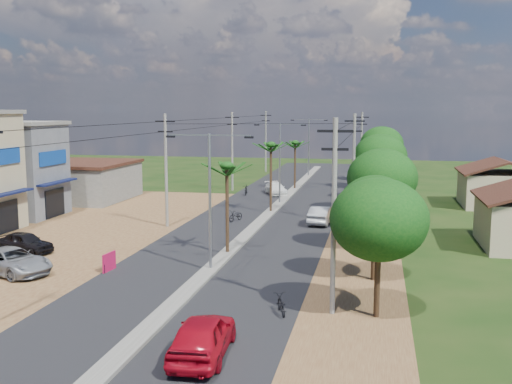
% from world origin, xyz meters
% --- Properties ---
extents(ground, '(160.00, 160.00, 0.00)m').
position_xyz_m(ground, '(0.00, 0.00, 0.00)').
color(ground, black).
rests_on(ground, ground).
extents(road, '(12.00, 110.00, 0.04)m').
position_xyz_m(road, '(0.00, 15.00, 0.02)').
color(road, black).
rests_on(road, ground).
extents(median, '(1.00, 90.00, 0.18)m').
position_xyz_m(median, '(0.00, 18.00, 0.09)').
color(median, '#605E56').
rests_on(median, ground).
extents(dirt_lot_west, '(18.00, 46.00, 0.04)m').
position_xyz_m(dirt_lot_west, '(-15.00, 8.00, 0.02)').
color(dirt_lot_west, brown).
rests_on(dirt_lot_west, ground).
extents(dirt_shoulder_east, '(5.00, 90.00, 0.03)m').
position_xyz_m(dirt_shoulder_east, '(8.50, 15.00, 0.01)').
color(dirt_shoulder_east, brown).
rests_on(dirt_shoulder_east, ground).
extents(shophouse_grey, '(9.00, 6.40, 8.30)m').
position_xyz_m(shophouse_grey, '(-21.98, 14.00, 4.16)').
color(shophouse_grey, '#54565C').
rests_on(shophouse_grey, ground).
extents(low_shed, '(10.40, 10.40, 3.95)m').
position_xyz_m(low_shed, '(-21.00, 24.00, 1.97)').
color(low_shed, '#605E56').
rests_on(low_shed, ground).
extents(house_east_far, '(7.60, 7.50, 4.60)m').
position_xyz_m(house_east_far, '(21.00, 28.00, 2.39)').
color(house_east_far, tan).
rests_on(house_east_far, ground).
extents(tree_east_a, '(4.40, 4.40, 6.37)m').
position_xyz_m(tree_east_a, '(9.50, -6.00, 4.49)').
color(tree_east_a, black).
rests_on(tree_east_a, ground).
extents(tree_east_b, '(4.00, 4.00, 5.83)m').
position_xyz_m(tree_east_b, '(9.30, 0.00, 4.11)').
color(tree_east_b, black).
rests_on(tree_east_b, ground).
extents(tree_east_c, '(4.60, 4.60, 6.83)m').
position_xyz_m(tree_east_c, '(9.70, 7.00, 4.86)').
color(tree_east_c, black).
rests_on(tree_east_c, ground).
extents(tree_east_d, '(4.20, 4.20, 6.13)m').
position_xyz_m(tree_east_d, '(9.40, 14.00, 4.34)').
color(tree_east_d, black).
rests_on(tree_east_d, ground).
extents(tree_east_e, '(4.80, 4.80, 7.14)m').
position_xyz_m(tree_east_e, '(9.60, 22.00, 5.09)').
color(tree_east_e, black).
rests_on(tree_east_e, ground).
extents(tree_east_f, '(3.80, 3.80, 5.52)m').
position_xyz_m(tree_east_f, '(9.20, 30.00, 3.89)').
color(tree_east_f, black).
rests_on(tree_east_f, ground).
extents(tree_east_g, '(5.00, 5.00, 7.38)m').
position_xyz_m(tree_east_g, '(9.80, 38.00, 5.24)').
color(tree_east_g, black).
rests_on(tree_east_g, ground).
extents(tree_east_h, '(4.40, 4.40, 6.52)m').
position_xyz_m(tree_east_h, '(9.50, 46.00, 4.64)').
color(tree_east_h, black).
rests_on(tree_east_h, ground).
extents(palm_median_near, '(2.00, 2.00, 6.15)m').
position_xyz_m(palm_median_near, '(0.00, 4.00, 5.54)').
color(palm_median_near, black).
rests_on(palm_median_near, ground).
extents(palm_median_mid, '(2.00, 2.00, 6.55)m').
position_xyz_m(palm_median_mid, '(0.00, 20.00, 5.90)').
color(palm_median_mid, black).
rests_on(palm_median_mid, ground).
extents(palm_median_far, '(2.00, 2.00, 5.85)m').
position_xyz_m(palm_median_far, '(0.00, 36.00, 5.26)').
color(palm_median_far, black).
rests_on(palm_median_far, ground).
extents(streetlight_near, '(5.10, 0.18, 8.00)m').
position_xyz_m(streetlight_near, '(0.00, 0.00, 4.79)').
color(streetlight_near, gray).
rests_on(streetlight_near, ground).
extents(streetlight_mid, '(5.10, 0.18, 8.00)m').
position_xyz_m(streetlight_mid, '(0.00, 25.00, 4.79)').
color(streetlight_mid, gray).
rests_on(streetlight_mid, ground).
extents(streetlight_far, '(5.10, 0.18, 8.00)m').
position_xyz_m(streetlight_far, '(0.00, 50.00, 4.79)').
color(streetlight_far, gray).
rests_on(streetlight_far, ground).
extents(utility_pole_w_b, '(1.60, 0.24, 9.00)m').
position_xyz_m(utility_pole_w_b, '(-7.00, 12.00, 4.76)').
color(utility_pole_w_b, '#605E56').
rests_on(utility_pole_w_b, ground).
extents(utility_pole_w_c, '(1.60, 0.24, 9.00)m').
position_xyz_m(utility_pole_w_c, '(-7.00, 34.00, 4.76)').
color(utility_pole_w_c, '#605E56').
rests_on(utility_pole_w_c, ground).
extents(utility_pole_w_d, '(1.60, 0.24, 9.00)m').
position_xyz_m(utility_pole_w_d, '(-7.00, 55.00, 4.76)').
color(utility_pole_w_d, '#605E56').
rests_on(utility_pole_w_d, ground).
extents(utility_pole_e_a, '(1.60, 0.24, 9.00)m').
position_xyz_m(utility_pole_e_a, '(7.50, -6.00, 4.76)').
color(utility_pole_e_a, '#605E56').
rests_on(utility_pole_e_a, ground).
extents(utility_pole_e_b, '(1.60, 0.24, 9.00)m').
position_xyz_m(utility_pole_e_b, '(7.50, 16.00, 4.76)').
color(utility_pole_e_b, '#605E56').
rests_on(utility_pole_e_b, ground).
extents(utility_pole_e_c, '(1.60, 0.24, 9.00)m').
position_xyz_m(utility_pole_e_c, '(7.50, 38.00, 4.76)').
color(utility_pole_e_c, '#605E56').
rests_on(utility_pole_e_c, ground).
extents(car_red_near, '(2.25, 4.96, 1.65)m').
position_xyz_m(car_red_near, '(3.05, -11.86, 0.83)').
color(car_red_near, maroon).
rests_on(car_red_near, ground).
extents(car_silver_mid, '(1.98, 4.59, 1.47)m').
position_xyz_m(car_silver_mid, '(5.00, 15.63, 0.73)').
color(car_silver_mid, gray).
rests_on(car_silver_mid, ground).
extents(car_white_far, '(3.39, 4.72, 1.27)m').
position_xyz_m(car_white_far, '(-1.50, 31.55, 0.63)').
color(car_white_far, silver).
rests_on(car_white_far, ground).
extents(car_parked_silver, '(5.77, 4.09, 1.46)m').
position_xyz_m(car_parked_silver, '(-10.96, -2.93, 0.73)').
color(car_parked_silver, gray).
rests_on(car_parked_silver, ground).
extents(car_parked_dark, '(4.31, 2.63, 1.37)m').
position_xyz_m(car_parked_dark, '(-13.09, 1.78, 0.69)').
color(car_parked_dark, black).
rests_on(car_parked_dark, ground).
extents(moto_rider_east, '(1.10, 1.76, 0.88)m').
position_xyz_m(moto_rider_east, '(5.20, -6.52, 0.44)').
color(moto_rider_east, black).
rests_on(moto_rider_east, ground).
extents(moto_rider_west_a, '(1.25, 1.95, 0.97)m').
position_xyz_m(moto_rider_west_a, '(-2.13, 15.27, 0.48)').
color(moto_rider_west_a, black).
rests_on(moto_rider_west_a, ground).
extents(moto_rider_west_b, '(0.74, 1.90, 1.11)m').
position_xyz_m(moto_rider_west_b, '(-4.57, 30.31, 0.56)').
color(moto_rider_west_b, black).
rests_on(moto_rider_west_b, ground).
extents(roadside_sign, '(0.23, 1.34, 1.12)m').
position_xyz_m(roadside_sign, '(-5.74, -1.28, 0.55)').
color(roadside_sign, '#A90F3E').
rests_on(roadside_sign, ground).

